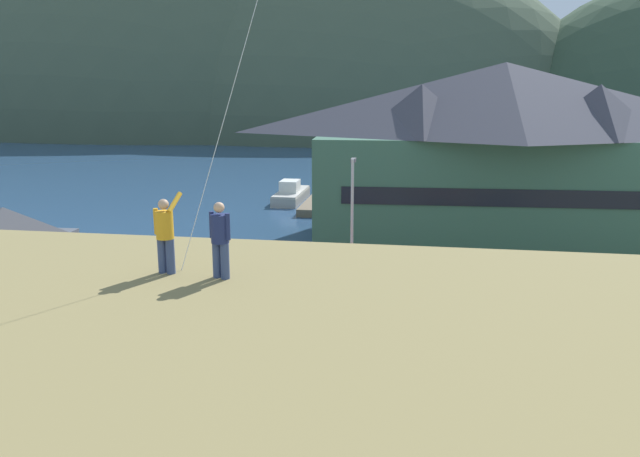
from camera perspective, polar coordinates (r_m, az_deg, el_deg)
The scene contains 22 objects.
ground_plane at distance 25.65m, azimuth -5.31°, elevation -12.59°, with size 600.00×600.00×0.00m, color #66604C.
parking_lot_pad at distance 30.10m, azimuth -2.94°, elevation -8.48°, with size 40.00×20.00×0.10m, color slate.
bay_water at distance 83.33m, azimuth 4.94°, elevation 5.30°, with size 360.00×84.00×0.03m, color navy.
far_hill_west_ridge at distance 158.84m, azimuth -16.34°, elevation 8.45°, with size 107.13×61.21×80.62m, color #2D3D33.
far_hill_east_peak at distance 155.55m, azimuth -14.85°, elevation 8.46°, with size 122.02×64.23×92.83m, color #42513D.
far_hill_center_saddle at distance 144.03m, azimuth 1.70°, elevation 8.55°, with size 115.39×64.20×79.46m, color #42513D.
harbor_lodge at distance 45.18m, azimuth 16.16°, elevation 6.89°, with size 27.09×13.14×12.50m.
storage_shed_near_lot at distance 35.17m, azimuth -26.46°, elevation -2.21°, with size 6.15×5.01×5.14m.
storage_shed_waterside at distance 44.54m, azimuth 4.39°, elevation 1.71°, with size 5.40×4.52×4.61m.
wharf_dock at distance 59.83m, azimuth 0.65°, elevation 2.66°, with size 3.20×14.25×0.70m.
moored_boat_wharfside at distance 60.45m, azimuth -2.66°, elevation 3.11°, with size 2.40×7.40×2.16m.
moored_boat_outer_mooring at distance 63.03m, azimuth 4.36°, elevation 3.49°, with size 3.29×7.85×2.16m.
parked_car_front_row_silver at distance 25.73m, azimuth -13.04°, elevation -10.21°, with size 4.25×2.15×1.82m.
parked_car_corner_spot at distance 31.33m, azimuth 1.42°, elevation -5.61°, with size 4.35×2.37×1.82m.
parked_car_back_row_left at distance 25.42m, azimuth 16.18°, elevation -10.69°, with size 4.26×2.16×1.82m.
parked_car_back_row_right at distance 27.31m, azimuth 26.69°, elevation -9.92°, with size 4.28×2.21×1.82m.
parked_car_mid_row_near at distance 31.01m, azimuth 13.78°, elevation -6.20°, with size 4.28×2.21×1.82m.
parked_car_mid_row_center at distance 25.93m, azimuth -2.31°, elevation -9.68°, with size 4.20×2.06×1.82m.
parked_car_front_row_red at distance 34.21m, azimuth -16.34°, elevation -4.54°, with size 4.30×2.26×1.82m.
parking_light_pole at distance 33.83m, azimuth 2.94°, elevation 1.26°, with size 0.24×0.78×7.10m.
person_kite_flyer at distance 14.75m, azimuth -13.90°, elevation -0.40°, with size 0.58×0.63×1.86m.
person_companion at distance 14.12m, azimuth -9.07°, elevation -0.83°, with size 0.52×0.40×1.74m.
Camera 1 is at (5.92, -22.39, 11.04)m, focal length 35.21 mm.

